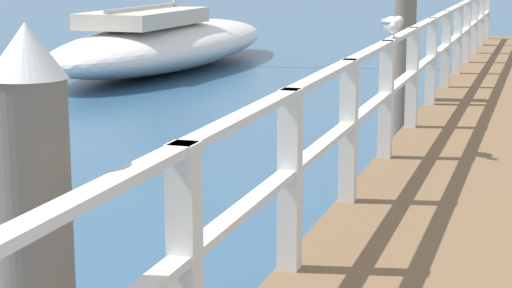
{
  "coord_description": "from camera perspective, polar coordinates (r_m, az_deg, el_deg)",
  "views": [
    {
      "loc": [
        0.23,
        0.64,
        2.32
      ],
      "look_at": [
        -1.72,
        6.75,
        1.01
      ],
      "focal_mm": 64.92,
      "sensor_mm": 36.0,
      "label": 1
    }
  ],
  "objects": [
    {
      "name": "seagull_foreground",
      "position": [
        8.52,
        8.4,
        7.35
      ],
      "size": [
        0.27,
        0.44,
        0.21
      ],
      "rotation": [
        0.0,
        0.0,
        3.64
      ],
      "color": "white",
      "rests_on": "pier_railing"
    },
    {
      "name": "dock_piling_far",
      "position": [
        11.9,
        9.1,
        5.28
      ],
      "size": [
        0.29,
        0.29,
        2.09
      ],
      "color": "#6B6056",
      "rests_on": "ground_plane"
    },
    {
      "name": "pier_railing",
      "position": [
        10.75,
        10.23,
        5.23
      ],
      "size": [
        0.12,
        20.99,
        1.06
      ],
      "color": "silver",
      "rests_on": "pier_deck"
    },
    {
      "name": "boat_1",
      "position": [
        19.44,
        -5.58,
        6.22
      ],
      "size": [
        2.94,
        8.77,
        9.86
      ],
      "rotation": [
        0.0,
        0.0,
        -0.03
      ],
      "color": "white",
      "rests_on": "ground_plane"
    }
  ]
}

